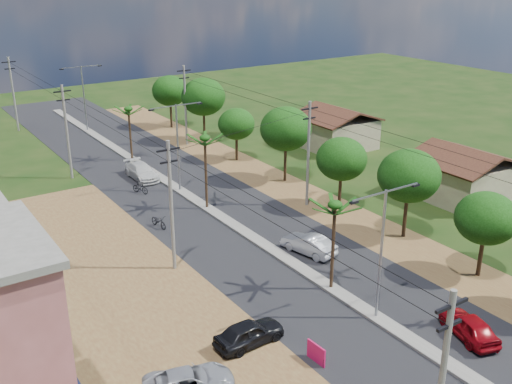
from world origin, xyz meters
TOP-DOWN VIEW (x-y plane):
  - ground at (0.00, 0.00)m, footprint 160.00×160.00m
  - road at (0.00, 15.00)m, footprint 12.00×110.00m
  - median at (0.00, 18.00)m, footprint 1.00×90.00m
  - dirt_lot_west at (-15.00, 8.00)m, footprint 18.00×46.00m
  - dirt_shoulder_east at (8.50, 15.00)m, footprint 5.00×90.00m
  - house_east_near at (20.00, 10.00)m, footprint 7.60×7.50m
  - house_east_far at (21.00, 28.00)m, footprint 7.60×7.50m
  - tree_east_b at (9.30, 0.00)m, footprint 4.00×4.00m
  - tree_east_c at (9.70, 7.00)m, footprint 4.60×4.60m
  - tree_east_d at (9.40, 14.00)m, footprint 4.20×4.20m
  - tree_east_e at (9.60, 22.00)m, footprint 4.80×4.80m
  - tree_east_f at (9.20, 30.00)m, footprint 3.80×3.80m
  - tree_east_g at (9.80, 38.00)m, footprint 5.00×5.00m
  - tree_east_h at (9.50, 46.00)m, footprint 4.40×4.40m
  - palm_median_near at (0.00, 4.00)m, footprint 2.00×2.00m
  - palm_median_mid at (0.00, 20.00)m, footprint 2.00×2.00m
  - palm_median_far at (0.00, 36.00)m, footprint 2.00×2.00m
  - streetlight_near at (0.00, 0.00)m, footprint 5.10×0.18m
  - streetlight_mid at (0.00, 25.00)m, footprint 5.10×0.18m
  - streetlight_far at (0.00, 50.00)m, footprint 5.10×0.18m
  - utility_pole_w_b at (-7.00, 12.00)m, footprint 1.60×0.24m
  - utility_pole_w_c at (-7.00, 34.00)m, footprint 1.60×0.24m
  - utility_pole_w_d at (-7.00, 55.00)m, footprint 1.60×0.24m
  - utility_pole_e_b at (7.50, 16.00)m, footprint 1.60×0.24m
  - utility_pole_e_c at (7.50, 38.00)m, footprint 1.60×0.24m
  - car_red_near at (2.91, -4.19)m, footprint 2.68×4.29m
  - car_silver_mid at (1.93, 8.76)m, footprint 2.35×4.42m
  - car_white_far at (-1.50, 30.02)m, footprint 2.09×4.97m
  - car_parked_silver at (-12.03, 0.29)m, footprint 4.77×3.16m
  - car_parked_dark at (-7.50, 1.98)m, footprint 4.08×1.78m
  - moto_rider_west_a at (-5.00, 18.75)m, footprint 0.94×2.00m
  - moto_rider_west_b at (-3.20, 26.46)m, footprint 1.17×1.82m
  - roadside_sign at (-5.50, -1.27)m, footprint 0.16×1.32m

SIDE VIEW (x-z plane):
  - ground at x=0.00m, z-range 0.00..0.00m
  - dirt_shoulder_east at x=8.50m, z-range 0.00..0.03m
  - dirt_lot_west at x=-15.00m, z-range 0.00..0.04m
  - road at x=0.00m, z-range 0.00..0.04m
  - median at x=0.00m, z-range 0.00..0.18m
  - moto_rider_west_a at x=-5.00m, z-range 0.00..1.01m
  - moto_rider_west_b at x=-3.20m, z-range 0.00..1.06m
  - roadside_sign at x=-5.50m, z-range 0.00..1.10m
  - car_parked_silver at x=-12.03m, z-range 0.00..1.22m
  - car_red_near at x=2.91m, z-range 0.00..1.36m
  - car_parked_dark at x=-7.50m, z-range 0.00..1.37m
  - car_silver_mid at x=1.93m, z-range 0.00..1.39m
  - car_white_far at x=-1.50m, z-range 0.00..1.43m
  - house_east_near at x=20.00m, z-range 0.09..4.69m
  - house_east_far at x=21.00m, z-range 0.09..4.69m
  - tree_east_f at x=9.20m, z-range 1.13..6.64m
  - tree_east_b at x=9.30m, z-range 1.20..7.03m
  - tree_east_d at x=9.40m, z-range 1.27..7.41m
  - tree_east_h at x=9.50m, z-range 1.38..7.90m
  - utility_pole_w_b at x=-7.00m, z-range 0.26..9.26m
  - utility_pole_w_c at x=-7.00m, z-range 0.26..9.26m
  - utility_pole_w_d at x=-7.00m, z-range 0.26..9.26m
  - utility_pole_e_b at x=7.50m, z-range 0.26..9.26m
  - utility_pole_e_c at x=7.50m, z-range 0.26..9.26m
  - streetlight_near at x=0.00m, z-range 0.79..8.79m
  - streetlight_mid at x=0.00m, z-range 0.79..8.79m
  - streetlight_far at x=0.00m, z-range 0.79..8.79m
  - tree_east_c at x=9.70m, z-range 1.45..8.28m
  - tree_east_e at x=9.60m, z-range 1.52..8.66m
  - tree_east_g at x=9.80m, z-range 1.55..8.93m
  - palm_median_far at x=0.00m, z-range 2.34..8.19m
  - palm_median_near at x=0.00m, z-range 2.46..8.61m
  - palm_median_mid at x=0.00m, z-range 2.62..9.17m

